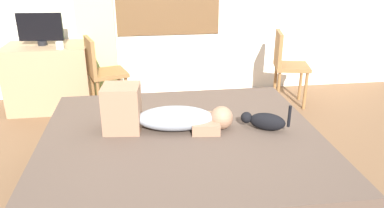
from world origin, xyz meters
TOP-DOWN VIEW (x-y plane):
  - ground_plane at (0.00, 0.00)m, footprint 16.00×16.00m
  - bed at (0.03, -0.03)m, footprint 2.04×1.84m
  - person_lying at (-0.11, 0.08)m, footprint 0.94×0.35m
  - cat at (0.64, -0.03)m, footprint 0.33×0.22m
  - desk at (-1.27, 1.83)m, footprint 0.90×0.56m
  - tv_monitor at (-1.30, 1.83)m, footprint 0.48×0.10m
  - cup at (-1.08, 1.63)m, footprint 0.08×0.08m
  - chair_by_desk at (-0.67, 1.57)m, footprint 0.48×0.48m
  - chair_spare at (1.42, 1.58)m, footprint 0.45×0.45m

SIDE VIEW (x-z plane):
  - ground_plane at x=0.00m, z-range 0.00..0.00m
  - bed at x=0.03m, z-range 0.00..0.48m
  - desk at x=-1.27m, z-range 0.00..0.74m
  - chair_by_desk at x=-0.67m, z-range 0.08..0.94m
  - chair_spare at x=1.42m, z-range 0.08..0.94m
  - cat at x=0.64m, z-range 0.44..0.65m
  - person_lying at x=-0.11m, z-range 0.42..0.76m
  - cup at x=-1.08m, z-range 0.74..0.82m
  - tv_monitor at x=-1.30m, z-range 0.75..1.10m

